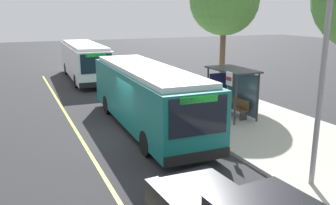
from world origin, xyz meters
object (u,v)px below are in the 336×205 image
(transit_bus_main, at_px, (147,95))
(route_sign_post, at_px, (229,95))
(transit_bus_second, at_px, (85,60))
(waiting_bench, at_px, (236,107))

(transit_bus_main, distance_m, route_sign_post, 3.90)
(transit_bus_main, height_order, transit_bus_second, same)
(transit_bus_second, bearing_deg, waiting_bench, 18.14)
(transit_bus_second, relative_size, route_sign_post, 3.86)
(transit_bus_second, bearing_deg, transit_bus_main, 0.44)
(transit_bus_main, height_order, route_sign_post, same)
(route_sign_post, bearing_deg, waiting_bench, 138.59)
(transit_bus_main, xyz_separation_m, transit_bus_second, (-14.28, -0.11, 0.00))
(transit_bus_second, xyz_separation_m, waiting_bench, (14.77, 4.84, -0.98))
(transit_bus_main, bearing_deg, route_sign_post, 43.68)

